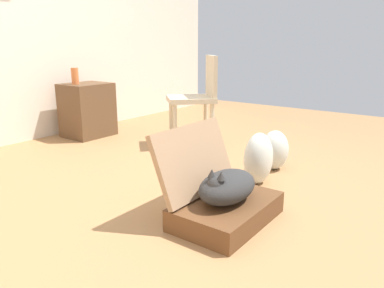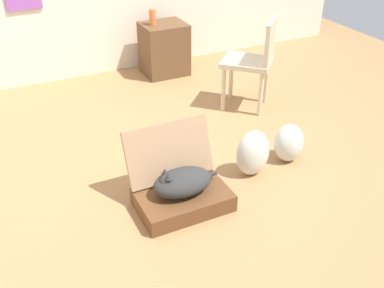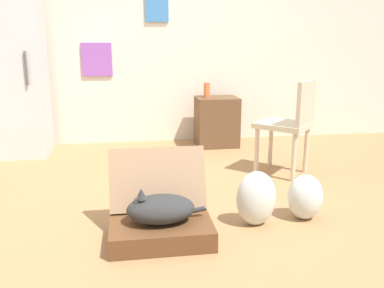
# 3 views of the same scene
# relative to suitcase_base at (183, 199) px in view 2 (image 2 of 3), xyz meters

# --- Properties ---
(ground_plane) EXTENTS (7.68, 7.68, 0.00)m
(ground_plane) POSITION_rel_suitcase_base_xyz_m (0.34, 0.57, -0.07)
(ground_plane) COLOR #9E7247
(ground_plane) RESTS_ON ground
(suitcase_base) EXTENTS (0.66, 0.44, 0.13)m
(suitcase_base) POSITION_rel_suitcase_base_xyz_m (0.00, 0.00, 0.00)
(suitcase_base) COLOR brown
(suitcase_base) RESTS_ON ground
(suitcase_lid) EXTENTS (0.66, 0.19, 0.42)m
(suitcase_lid) POSITION_rel_suitcase_base_xyz_m (0.00, 0.24, 0.28)
(suitcase_lid) COLOR #9B7756
(suitcase_lid) RESTS_ON suitcase_base
(cat) EXTENTS (0.52, 0.28, 0.23)m
(cat) POSITION_rel_suitcase_base_xyz_m (-0.01, 0.00, 0.16)
(cat) COLOR #2D2D2D
(cat) RESTS_ON suitcase_base
(plastic_bag_white) EXTENTS (0.29, 0.20, 0.40)m
(plastic_bag_white) POSITION_rel_suitcase_base_xyz_m (0.68, 0.14, 0.13)
(plastic_bag_white) COLOR silver
(plastic_bag_white) RESTS_ON ground
(plastic_bag_clear) EXTENTS (0.26, 0.23, 0.34)m
(plastic_bag_clear) POSITION_rel_suitcase_base_xyz_m (1.07, 0.19, 0.10)
(plastic_bag_clear) COLOR silver
(plastic_bag_clear) RESTS_ON ground
(side_table) EXTENTS (0.50, 0.43, 0.61)m
(side_table) POSITION_rel_suitcase_base_xyz_m (0.89, 2.42, 0.24)
(side_table) COLOR brown
(side_table) RESTS_ON ground
(vase_tall) EXTENTS (0.08, 0.08, 0.18)m
(vase_tall) POSITION_rel_suitcase_base_xyz_m (0.76, 2.43, 0.63)
(vase_tall) COLOR #CC6B38
(vase_tall) RESTS_ON side_table
(chair) EXTENTS (0.62, 0.62, 0.92)m
(chair) POSITION_rel_suitcase_base_xyz_m (1.33, 1.18, 0.45)
(chair) COLOR beige
(chair) RESTS_ON ground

